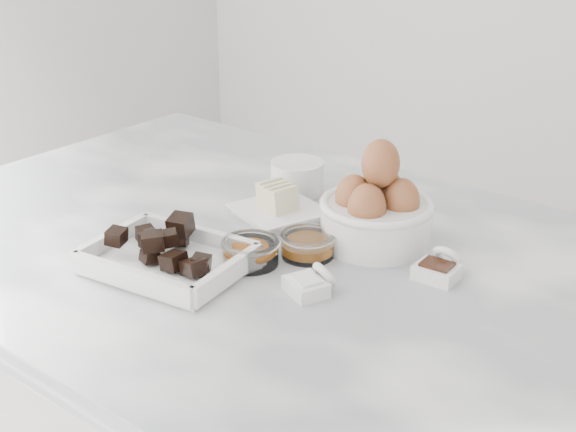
% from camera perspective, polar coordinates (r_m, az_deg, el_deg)
% --- Properties ---
extents(marble_slab, '(1.20, 0.80, 0.04)m').
position_cam_1_polar(marble_slab, '(1.19, -1.66, -2.86)').
color(marble_slab, white).
rests_on(marble_slab, cabinet).
extents(chocolate_dish, '(0.23, 0.19, 0.06)m').
position_cam_1_polar(chocolate_dish, '(1.11, -8.59, -2.72)').
color(chocolate_dish, white).
rests_on(chocolate_dish, marble_slab).
extents(butter_plate, '(0.16, 0.16, 0.05)m').
position_cam_1_polar(butter_plate, '(1.27, -0.72, 0.76)').
color(butter_plate, white).
rests_on(butter_plate, marble_slab).
extents(sugar_ramekin, '(0.09, 0.09, 0.05)m').
position_cam_1_polar(sugar_ramekin, '(1.36, 0.64, 2.88)').
color(sugar_ramekin, white).
rests_on(sugar_ramekin, marble_slab).
extents(egg_bowl, '(0.17, 0.17, 0.16)m').
position_cam_1_polar(egg_bowl, '(1.17, 6.31, 0.40)').
color(egg_bowl, white).
rests_on(egg_bowl, marble_slab).
extents(honey_bowl, '(0.08, 0.08, 0.03)m').
position_cam_1_polar(honey_bowl, '(1.14, 1.40, -2.02)').
color(honey_bowl, white).
rests_on(honey_bowl, marble_slab).
extents(zest_bowl, '(0.08, 0.08, 0.04)m').
position_cam_1_polar(zest_bowl, '(1.11, -2.69, -2.49)').
color(zest_bowl, white).
rests_on(zest_bowl, marble_slab).
extents(vanilla_spoon, '(0.06, 0.07, 0.04)m').
position_cam_1_polar(vanilla_spoon, '(1.10, 10.70, -3.63)').
color(vanilla_spoon, white).
rests_on(vanilla_spoon, marble_slab).
extents(salt_spoon, '(0.07, 0.08, 0.04)m').
position_cam_1_polar(salt_spoon, '(1.04, 1.63, -4.79)').
color(salt_spoon, white).
rests_on(salt_spoon, marble_slab).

